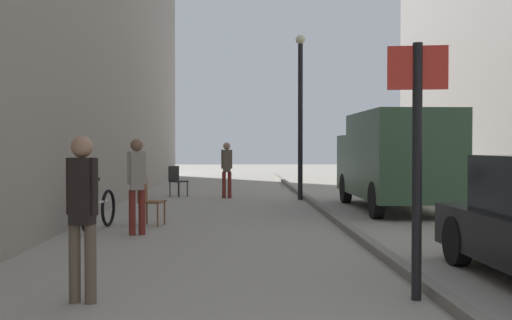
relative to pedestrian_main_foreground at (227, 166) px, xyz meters
name	(u,v)px	position (x,y,z in m)	size (l,w,h in m)	color
ground_plane	(259,221)	(0.74, -5.82, -0.96)	(80.00, 80.00, 0.00)	gray
kerb_strip	(335,218)	(2.32, -5.82, -0.90)	(0.16, 40.00, 0.12)	slate
pedestrian_main_foreground	(227,166)	(0.00, 0.00, 0.00)	(0.33, 0.22, 1.66)	maroon
pedestrian_mid_block	(82,207)	(-1.27, -12.54, 0.00)	(0.33, 0.22, 1.66)	brown
pedestrian_far_crossing	(137,180)	(-1.47, -7.73, 0.01)	(0.33, 0.23, 1.69)	maroon
delivery_van	(394,158)	(4.13, -3.57, 0.30)	(1.93, 5.37, 2.35)	#335138
street_sign_post	(417,148)	(2.08, -12.53, 0.58)	(0.60, 0.12, 2.60)	black
lamp_post	(300,106)	(2.13, -0.65, 1.76)	(0.28, 0.28, 4.76)	black
bicycle_leaning	(99,210)	(-2.28, -7.07, -0.58)	(0.29, 1.76, 0.98)	black
cafe_chair_near_window	(176,179)	(-1.56, 0.69, -0.41)	(0.62, 0.62, 0.94)	black
cafe_chair_by_doorway	(148,198)	(-1.46, -6.41, -0.41)	(0.53, 0.53, 0.94)	brown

